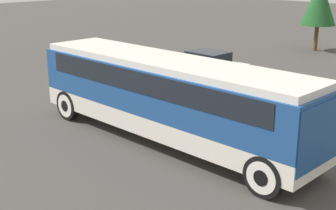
% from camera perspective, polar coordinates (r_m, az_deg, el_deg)
% --- Properties ---
extents(ground_plane, '(120.00, 120.00, 0.00)m').
position_cam_1_polar(ground_plane, '(16.39, -0.00, -4.40)').
color(ground_plane, '#423F3D').
extents(tour_bus, '(11.20, 2.54, 2.92)m').
position_cam_1_polar(tour_bus, '(15.76, 0.25, 1.55)').
color(tour_bus, silver).
rests_on(tour_bus, ground_plane).
extents(parked_car_near, '(4.01, 1.89, 1.32)m').
position_cam_1_polar(parked_car_near, '(25.92, 5.11, 5.04)').
color(parked_car_near, silver).
rests_on(parked_car_near, ground_plane).
extents(parked_car_mid, '(4.07, 1.87, 1.37)m').
position_cam_1_polar(parked_car_mid, '(22.01, 5.94, 2.98)').
color(parked_car_mid, navy).
rests_on(parked_car_mid, ground_plane).
extents(tree_center, '(2.43, 2.43, 4.98)m').
position_cam_1_polar(tree_center, '(34.66, 17.96, 11.84)').
color(tree_center, brown).
rests_on(tree_center, ground_plane).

